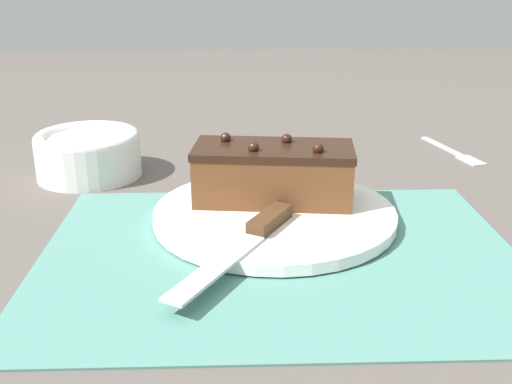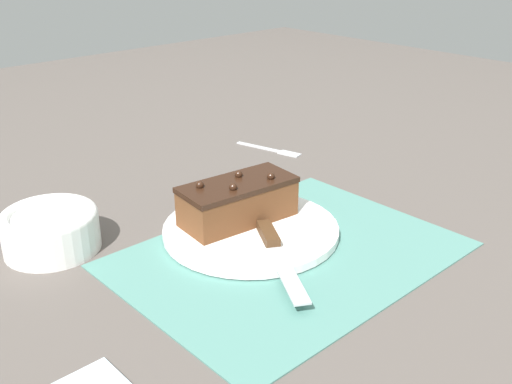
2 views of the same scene
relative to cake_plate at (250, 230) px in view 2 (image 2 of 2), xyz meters
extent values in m
plane|color=#544C47|center=(0.00, -0.08, -0.01)|extent=(3.00, 3.00, 0.00)
cube|color=slate|center=(0.00, -0.08, -0.01)|extent=(0.46, 0.34, 0.00)
cylinder|color=white|center=(0.00, 0.00, 0.00)|extent=(0.26, 0.26, 0.01)
cube|color=brown|center=(0.00, 0.03, 0.03)|extent=(0.18, 0.10, 0.05)
cube|color=black|center=(0.00, 0.03, 0.06)|extent=(0.18, 0.10, 0.01)
sphere|color=black|center=(-0.05, 0.05, 0.07)|extent=(0.01, 0.01, 0.01)
sphere|color=black|center=(-0.02, 0.01, 0.07)|extent=(0.01, 0.01, 0.01)
sphere|color=black|center=(0.02, 0.04, 0.07)|extent=(0.01, 0.01, 0.01)
sphere|color=black|center=(0.05, 0.01, 0.07)|extent=(0.01, 0.01, 0.01)
cube|color=#472D19|center=(-0.01, -0.05, 0.01)|extent=(0.05, 0.07, 0.01)
cube|color=#B7BABF|center=(-0.06, -0.13, 0.01)|extent=(0.09, 0.13, 0.00)
cylinder|color=white|center=(-0.23, 0.16, 0.02)|extent=(0.14, 0.14, 0.05)
torus|color=white|center=(-0.23, 0.16, 0.04)|extent=(0.14, 0.14, 0.02)
cube|color=#B7BABF|center=(0.28, 0.28, -0.01)|extent=(0.04, 0.10, 0.01)
cube|color=#B7BABF|center=(0.29, 0.21, -0.01)|extent=(0.03, 0.05, 0.01)
camera|label=1|loc=(-0.04, -0.60, 0.25)|focal=42.00mm
camera|label=2|loc=(-0.53, -0.59, 0.41)|focal=42.00mm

